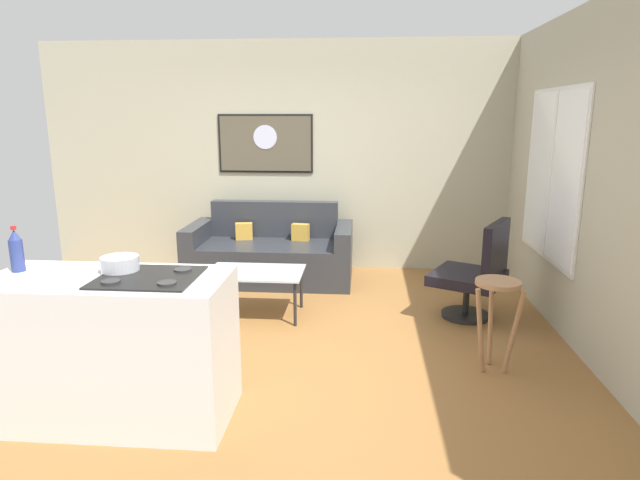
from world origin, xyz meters
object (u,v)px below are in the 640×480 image
(coffee_table, at_px, (256,275))
(couch, at_px, (271,255))
(soda_bottle, at_px, (16,251))
(bar_stool, at_px, (497,301))
(mixing_bowl, at_px, (120,265))
(armchair, at_px, (477,273))
(wall_painting, at_px, (265,144))

(coffee_table, bearing_deg, couch, 92.88)
(couch, bearing_deg, soda_bottle, -110.41)
(bar_stool, relative_size, mixing_bowl, 3.03)
(mixing_bowl, bearing_deg, soda_bottle, -177.18)
(couch, relative_size, mixing_bowl, 8.12)
(mixing_bowl, bearing_deg, bar_stool, 16.44)
(armchair, relative_size, wall_painting, 0.81)
(coffee_table, xyz_separation_m, bar_stool, (2.03, -1.00, 0.14))
(couch, relative_size, soda_bottle, 6.47)
(coffee_table, relative_size, soda_bottle, 3.10)
(armchair, distance_m, bar_stool, 1.08)
(coffee_table, xyz_separation_m, wall_painting, (-0.20, 1.77, 1.16))
(couch, bearing_deg, bar_stool, -46.22)
(coffee_table, xyz_separation_m, soda_bottle, (-1.16, -1.78, 0.66))
(soda_bottle, bearing_deg, couch, 69.59)
(coffee_table, relative_size, bar_stool, 1.28)
(coffee_table, xyz_separation_m, armchair, (2.10, 0.08, 0.05))
(couch, bearing_deg, armchair, -27.12)
(bar_stool, relative_size, soda_bottle, 2.42)
(couch, relative_size, wall_painting, 1.62)
(couch, bearing_deg, mixing_bowl, -98.64)
(bar_stool, xyz_separation_m, mixing_bowl, (-2.54, -0.75, 0.44))
(armchair, bearing_deg, wall_painting, 143.73)
(couch, bearing_deg, wall_painting, 103.65)
(couch, distance_m, mixing_bowl, 3.04)
(bar_stool, xyz_separation_m, wall_painting, (-2.23, 2.76, 1.02))
(couch, relative_size, coffee_table, 2.09)
(wall_painting, bearing_deg, armchair, -36.27)
(couch, relative_size, armchair, 1.99)
(soda_bottle, distance_m, wall_painting, 3.71)
(bar_stool, distance_m, soda_bottle, 3.33)
(bar_stool, height_order, soda_bottle, soda_bottle)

